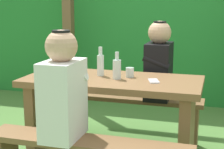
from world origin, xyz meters
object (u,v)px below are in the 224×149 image
(person_black_coat, at_px, (159,63))
(bottle_right, at_px, (117,68))
(picnic_table, at_px, (112,108))
(person_white_shirt, at_px, (63,89))
(bench_far, at_px, (129,109))
(drinking_glass, at_px, (130,72))
(bottle_left, at_px, (100,64))
(cell_phone, at_px, (154,81))

(person_black_coat, height_order, bottle_right, person_black_coat)
(bottle_right, bearing_deg, person_black_coat, 68.05)
(picnic_table, distance_m, person_white_shirt, 0.65)
(bench_far, relative_size, person_black_coat, 1.95)
(person_black_coat, distance_m, drinking_glass, 0.51)
(person_black_coat, relative_size, drinking_glass, 9.34)
(picnic_table, relative_size, drinking_glass, 18.18)
(person_white_shirt, distance_m, bottle_left, 0.64)
(person_white_shirt, distance_m, person_black_coat, 1.22)
(picnic_table, bearing_deg, person_black_coat, 64.07)
(bottle_left, relative_size, cell_phone, 1.69)
(picnic_table, bearing_deg, cell_phone, -4.32)
(bottle_right, xyz_separation_m, cell_phone, (0.29, -0.01, -0.08))
(picnic_table, relative_size, bottle_left, 5.90)
(bench_far, bearing_deg, drinking_glass, -75.74)
(person_black_coat, relative_size, cell_phone, 5.14)
(picnic_table, height_order, person_white_shirt, person_white_shirt)
(bottle_right, height_order, cell_phone, bottle_right)
(picnic_table, distance_m, bench_far, 0.60)
(person_white_shirt, xyz_separation_m, person_black_coat, (0.44, 1.14, 0.00))
(picnic_table, xyz_separation_m, bottle_left, (-0.12, 0.07, 0.34))
(person_white_shirt, bearing_deg, bottle_left, 85.82)
(person_black_coat, relative_size, bottle_left, 3.03)
(person_black_coat, relative_size, bottle_right, 3.37)
(bench_far, relative_size, drinking_glass, 18.18)
(bottle_right, bearing_deg, picnic_table, 166.28)
(bench_far, relative_size, bottle_left, 5.90)
(bench_far, distance_m, cell_phone, 0.81)
(bench_far, distance_m, bottle_right, 0.78)
(person_white_shirt, height_order, drinking_glass, person_white_shirt)
(bench_far, xyz_separation_m, bottle_right, (0.04, -0.58, 0.51))
(picnic_table, bearing_deg, bottle_left, 150.14)
(bottle_right, bearing_deg, cell_phone, -2.91)
(cell_phone, bearing_deg, bench_far, 101.32)
(person_white_shirt, relative_size, bottle_right, 3.37)
(person_white_shirt, height_order, cell_phone, person_white_shirt)
(drinking_glass, relative_size, bottle_left, 0.32)
(picnic_table, distance_m, bottle_right, 0.33)
(person_black_coat, height_order, bottle_left, person_black_coat)
(picnic_table, height_order, bench_far, picnic_table)
(picnic_table, bearing_deg, drinking_glass, 33.83)
(bench_far, height_order, cell_phone, cell_phone)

